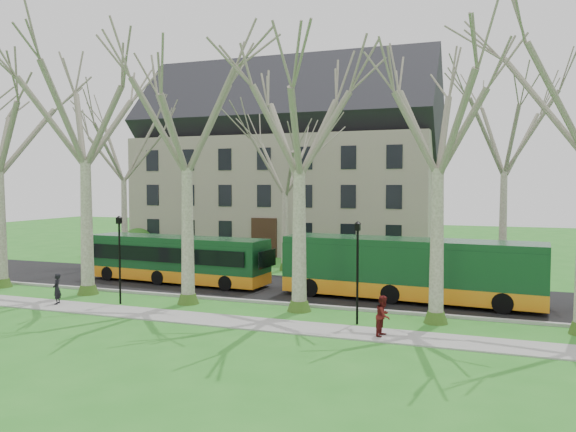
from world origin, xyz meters
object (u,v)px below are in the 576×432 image
(bus_lead, at_px, (177,259))
(pedestrian_b, at_px, (383,316))
(bus_follow, at_px, (409,269))
(pedestrian_a, at_px, (57,289))

(bus_lead, bearing_deg, pedestrian_b, -24.62)
(bus_follow, bearing_deg, pedestrian_a, -152.92)
(pedestrian_a, xyz_separation_m, pedestrian_b, (16.16, -0.36, 0.04))
(pedestrian_a, distance_m, pedestrian_b, 16.16)
(bus_lead, distance_m, bus_follow, 13.78)
(bus_lead, distance_m, pedestrian_a, 7.68)
(bus_lead, xyz_separation_m, pedestrian_a, (-2.43, -7.25, -0.68))
(pedestrian_a, height_order, pedestrian_b, pedestrian_b)
(bus_lead, relative_size, bus_follow, 0.88)
(bus_follow, distance_m, pedestrian_b, 7.16)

